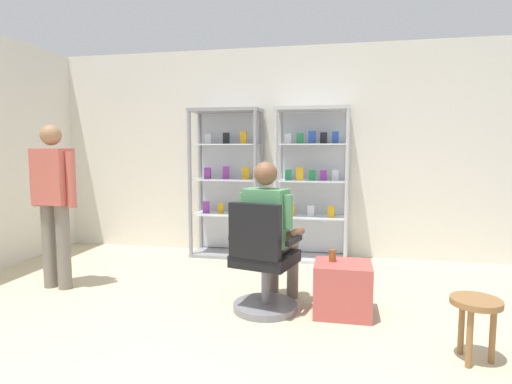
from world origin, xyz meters
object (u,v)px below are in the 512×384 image
display_cabinet_left (228,182)px  standing_customer (54,196)px  tea_glass (332,256)px  wooden_stool (476,312)px  office_chair (263,267)px  storage_crate (343,289)px  display_cabinet_right (312,183)px  seated_shopkeeper (271,227)px

display_cabinet_left → standing_customer: size_ratio=1.17×
tea_glass → wooden_stool: tea_glass is taller
tea_glass → wooden_stool: 1.16m
office_chair → storage_crate: bearing=8.3°
display_cabinet_right → tea_glass: bearing=-80.1°
seated_shopkeeper → standing_customer: standing_customer is taller
display_cabinet_right → standing_customer: size_ratio=1.17×
display_cabinet_left → wooden_stool: display_cabinet_left is taller
storage_crate → wooden_stool: storage_crate is taller
storage_crate → tea_glass: bearing=160.8°
display_cabinet_left → storage_crate: size_ratio=4.02×
seated_shopkeeper → standing_customer: bearing=178.5°
storage_crate → seated_shopkeeper: bearing=174.5°
display_cabinet_right → tea_glass: (0.31, -1.75, -0.47)m
display_cabinet_left → standing_customer: bearing=-128.4°
display_cabinet_left → seated_shopkeeper: size_ratio=1.47×
display_cabinet_right → standing_customer: display_cabinet_right is taller
tea_glass → standing_customer: bearing=178.2°
display_cabinet_left → tea_glass: bearing=-51.2°
storage_crate → wooden_stool: size_ratio=1.11×
seated_shopkeeper → storage_crate: (0.63, -0.06, -0.49)m
storage_crate → office_chair: bearing=-171.7°
display_cabinet_left → display_cabinet_right: size_ratio=1.00×
tea_glass → seated_shopkeeper: bearing=176.9°
display_cabinet_left → display_cabinet_right: bearing=-0.1°
seated_shopkeeper → storage_crate: 0.80m
wooden_stool → tea_glass: bearing=144.7°
office_chair → tea_glass: (0.58, 0.13, 0.10)m
storage_crate → wooden_stool: bearing=-36.7°
wooden_stool → office_chair: bearing=160.5°
display_cabinet_left → display_cabinet_right: same height
wooden_stool → display_cabinet_left: bearing=134.2°
display_cabinet_left → office_chair: bearing=-66.3°
display_cabinet_left → display_cabinet_right: 1.10m
tea_glass → display_cabinet_right: bearing=99.9°
office_chair → seated_shopkeeper: size_ratio=0.74×
standing_customer → wooden_stool: standing_customer is taller
office_chair → display_cabinet_right: bearing=81.7°
display_cabinet_right → storage_crate: bearing=-77.5°
display_cabinet_right → storage_crate: display_cabinet_right is taller
display_cabinet_left → storage_crate: bearing=-50.0°
display_cabinet_right → seated_shopkeeper: size_ratio=1.47×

